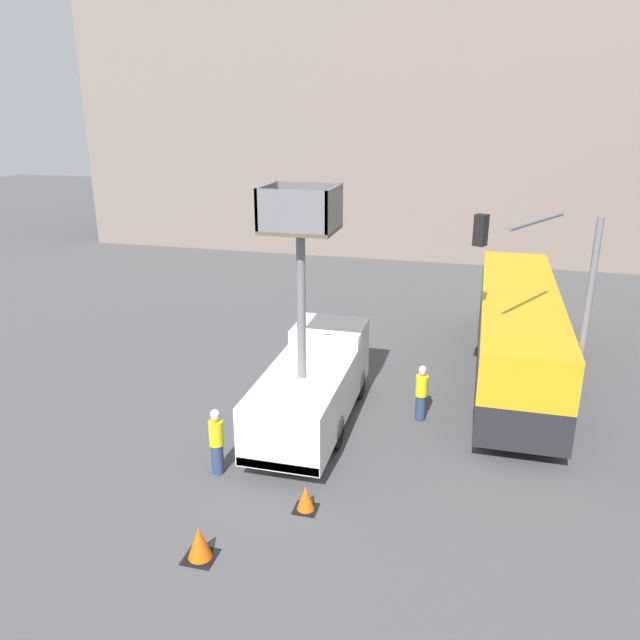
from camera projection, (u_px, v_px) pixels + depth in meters
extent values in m
plane|color=#4C4C4F|center=(321.00, 419.00, 19.36)|extent=(120.00, 120.00, 0.00)
cube|color=gray|center=(423.00, 109.00, 40.78)|extent=(44.00, 10.00, 18.06)
cube|color=silver|center=(330.00, 354.00, 20.57)|extent=(2.25, 1.98, 2.06)
cube|color=silver|center=(302.00, 403.00, 17.62)|extent=(2.25, 4.62, 1.63)
cube|color=red|center=(278.00, 466.00, 15.77)|extent=(2.20, 0.10, 0.24)
cylinder|color=black|center=(302.00, 378.00, 21.12)|extent=(0.30, 0.98, 0.98)
cylinder|color=black|center=(358.00, 384.00, 20.66)|extent=(0.30, 0.98, 0.98)
cylinder|color=black|center=(270.00, 423.00, 18.10)|extent=(0.30, 0.98, 0.98)
cylinder|color=black|center=(335.00, 432.00, 17.64)|extent=(0.30, 0.98, 0.98)
cylinder|color=slate|center=(301.00, 307.00, 16.69)|extent=(0.24, 0.24, 4.10)
cube|color=brown|center=(300.00, 229.00, 16.00)|extent=(1.86, 1.66, 0.10)
cube|color=slate|center=(267.00, 205.00, 16.03)|extent=(0.08, 1.66, 1.05)
cube|color=slate|center=(334.00, 208.00, 15.60)|extent=(0.08, 1.66, 1.05)
cube|color=slate|center=(309.00, 202.00, 16.54)|extent=(1.86, 0.08, 1.05)
cube|color=slate|center=(291.00, 211.00, 15.10)|extent=(1.86, 0.08, 1.05)
cube|color=#232328|center=(515.00, 349.00, 22.08)|extent=(2.55, 12.34, 1.23)
cube|color=orange|center=(519.00, 312.00, 21.63)|extent=(2.55, 12.34, 1.50)
cube|color=black|center=(518.00, 319.00, 21.71)|extent=(2.57, 11.84, 0.66)
cylinder|color=black|center=(483.00, 326.00, 26.02)|extent=(0.30, 1.06, 1.06)
cylinder|color=black|center=(539.00, 330.00, 25.48)|extent=(0.30, 1.06, 1.06)
cylinder|color=black|center=(479.00, 407.00, 19.02)|extent=(0.30, 1.06, 1.06)
cylinder|color=black|center=(557.00, 415.00, 18.48)|extent=(0.30, 1.06, 1.06)
cylinder|color=slate|center=(583.00, 342.00, 16.48)|extent=(0.18, 0.18, 6.63)
cylinder|color=slate|center=(537.00, 221.00, 16.54)|extent=(1.62, 2.92, 0.13)
cube|color=black|center=(481.00, 230.00, 17.71)|extent=(0.43, 0.43, 0.90)
sphere|color=red|center=(482.00, 221.00, 17.63)|extent=(0.20, 0.20, 0.20)
cylinder|color=navy|center=(218.00, 459.00, 16.41)|extent=(0.32, 0.32, 0.85)
cylinder|color=yellow|center=(216.00, 433.00, 16.17)|extent=(0.38, 0.38, 0.67)
sphere|color=tan|center=(215.00, 418.00, 16.02)|extent=(0.23, 0.23, 0.23)
sphere|color=white|center=(215.00, 414.00, 15.99)|extent=(0.24, 0.24, 0.24)
cylinder|color=navy|center=(420.00, 407.00, 19.22)|extent=(0.32, 0.32, 0.82)
cylinder|color=yellow|center=(422.00, 386.00, 18.98)|extent=(0.38, 0.38, 0.65)
sphere|color=tan|center=(422.00, 373.00, 18.84)|extent=(0.22, 0.22, 0.22)
sphere|color=white|center=(423.00, 369.00, 18.81)|extent=(0.23, 0.23, 0.23)
cube|color=black|center=(200.00, 557.00, 13.43)|extent=(0.68, 0.68, 0.03)
cone|color=#F25B0F|center=(199.00, 543.00, 13.31)|extent=(0.54, 0.54, 0.77)
cube|color=black|center=(306.00, 509.00, 15.03)|extent=(0.57, 0.57, 0.03)
cone|color=#F25B0F|center=(306.00, 498.00, 14.93)|extent=(0.45, 0.45, 0.65)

